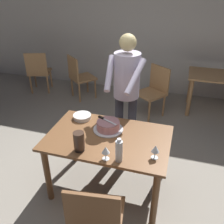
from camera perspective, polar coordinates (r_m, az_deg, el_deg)
ground_plane at (r=3.17m, az=-0.83°, el=-16.95°), size 14.00×14.00×0.00m
back_wall at (r=5.31m, az=9.70°, el=18.67°), size 10.00×0.12×2.70m
main_dining_table at (r=2.76m, az=-0.93°, el=-7.91°), size 1.34×0.85×0.75m
cake_on_platter at (r=2.77m, az=-0.90°, el=-3.23°), size 0.34×0.34×0.11m
cake_knife at (r=2.78m, az=-1.98°, el=-1.57°), size 0.25×0.14×0.02m
plate_stack at (r=3.02m, az=-6.93°, el=-1.05°), size 0.22×0.22×0.05m
wine_glass_near at (r=2.33m, az=-1.47°, el=-8.85°), size 0.08×0.08×0.14m
wine_glass_far at (r=2.38m, az=10.03°, el=-8.47°), size 0.08×0.08×0.14m
water_bottle at (r=2.30m, az=1.62°, el=-8.97°), size 0.07×0.07×0.25m
hurricane_lamp at (r=2.45m, az=-7.66°, el=-6.79°), size 0.11×0.11×0.21m
person_cutting_cake at (r=3.05m, az=3.32°, el=5.77°), size 0.47×0.56×1.72m
chair_near_side at (r=2.27m, az=-3.67°, el=-23.14°), size 0.50×0.50×0.90m
background_table at (r=4.84m, az=23.04°, el=6.13°), size 1.00×0.70×0.74m
background_chair_0 at (r=4.48m, az=9.64°, el=5.14°), size 0.62×0.62×0.90m
background_chair_1 at (r=5.10m, az=-7.55°, el=8.34°), size 0.62×0.62×0.90m
background_chair_3 at (r=5.58m, az=-16.64°, el=9.23°), size 0.56×0.56×0.90m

